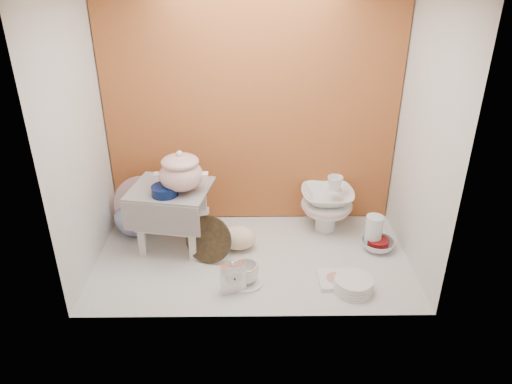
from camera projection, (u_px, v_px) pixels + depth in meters
ground at (253, 258)px, 2.81m from camera, size 1.80×1.80×0.00m
niche_shell at (252, 93)px, 2.55m from camera, size 1.86×1.03×1.53m
step_stool at (173, 217)px, 2.85m from camera, size 0.50×0.45×0.39m
soup_tureen at (181, 171)px, 2.67m from camera, size 0.34×0.34×0.25m
cobalt_bowl at (165, 191)px, 2.67m from camera, size 0.18×0.18×0.05m
floral_platter at (143, 203)px, 3.03m from camera, size 0.36×0.08×0.36m
blue_white_vase at (135, 213)px, 3.01m from camera, size 0.27×0.27×0.27m
lacquer_tray at (208, 239)px, 2.74m from camera, size 0.30×0.19×0.27m
mantel_clock at (233, 277)px, 2.49m from camera, size 0.14×0.08×0.19m
plush_pig at (238, 238)px, 2.86m from camera, size 0.30×0.24×0.16m
teacup_saucer at (246, 282)px, 2.60m from camera, size 0.22×0.22×0.01m
gold_rim_teacup at (246, 273)px, 2.57m from camera, size 0.17×0.17×0.11m
lattice_dish at (335, 280)px, 2.60m from camera, size 0.18×0.18×0.03m
dinner_plate_stack at (353, 285)px, 2.52m from camera, size 0.25×0.25×0.07m
crystal_bowl at (377, 245)px, 2.88m from camera, size 0.20×0.20×0.06m
clear_glass_vase at (373, 232)px, 2.87m from camera, size 0.13×0.13×0.21m
porcelain_tower at (327, 203)px, 3.02m from camera, size 0.34×0.34×0.37m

